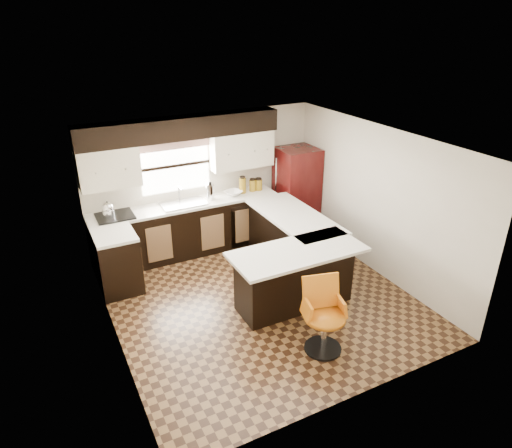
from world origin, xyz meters
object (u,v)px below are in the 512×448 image
peninsula_return (294,278)px  refrigerator (296,191)px  bar_chair (325,318)px  peninsula_long (291,243)px

peninsula_return → refrigerator: refrigerator is taller
peninsula_return → bar_chair: bar_chair is taller
bar_chair → refrigerator: bearing=78.4°
refrigerator → bar_chair: (-1.54, -3.18, -0.35)m
bar_chair → peninsula_long: bearing=84.6°
peninsula_return → refrigerator: 2.56m
refrigerator → bar_chair: refrigerator is taller
peninsula_long → peninsula_return: 1.11m
peninsula_long → bar_chair: (-0.72, -2.01, 0.04)m
peninsula_long → peninsula_return: (-0.53, -0.97, 0.00)m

